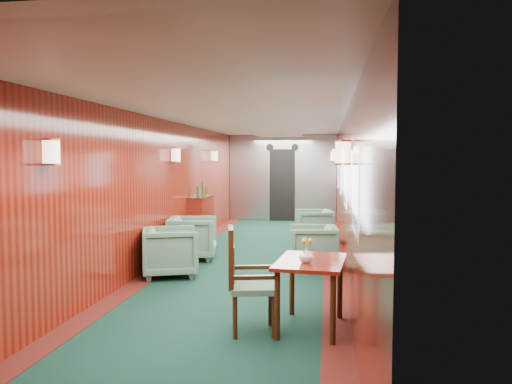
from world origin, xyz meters
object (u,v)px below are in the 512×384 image
(armchair_right_near, at_px, (313,247))
(credenza, at_px, (201,219))
(dining_table, at_px, (311,271))
(armchair_right_far, at_px, (314,226))
(side_chair, at_px, (243,276))
(armchair_left_near, at_px, (171,252))
(armchair_left_far, at_px, (193,238))

(armchair_right_near, bearing_deg, credenza, -137.13)
(dining_table, relative_size, armchair_right_far, 1.34)
(side_chair, xyz_separation_m, armchair_right_near, (0.61, 3.05, -0.23))
(credenza, relative_size, armchair_right_far, 1.66)
(side_chair, distance_m, credenza, 5.47)
(side_chair, height_order, armchair_left_near, side_chair)
(credenza, bearing_deg, side_chair, -71.23)
(armchair_left_near, xyz_separation_m, armchair_right_near, (2.07, 0.83, -0.02))
(armchair_left_near, relative_size, armchair_left_far, 0.98)
(armchair_left_far, height_order, armchair_right_far, armchair_left_far)
(credenza, distance_m, armchair_right_far, 2.35)
(dining_table, bearing_deg, armchair_right_far, 97.12)
(dining_table, height_order, credenza, credenza)
(armchair_left_far, height_order, armchair_right_near, armchair_left_far)
(armchair_right_near, bearing_deg, armchair_right_far, 175.96)
(credenza, distance_m, armchair_left_near, 2.97)
(dining_table, relative_size, side_chair, 0.95)
(armchair_left_near, bearing_deg, armchair_right_far, -51.40)
(dining_table, distance_m, side_chair, 0.69)
(credenza, distance_m, armchair_right_near, 3.18)
(credenza, xyz_separation_m, armchair_right_far, (2.32, 0.34, -0.15))
(armchair_left_near, bearing_deg, dining_table, -153.29)
(armchair_left_near, height_order, armchair_left_far, armchair_left_far)
(credenza, relative_size, armchair_left_far, 1.54)
(side_chair, bearing_deg, armchair_left_near, 111.79)
(side_chair, distance_m, armchair_left_far, 3.78)
(armchair_right_near, bearing_deg, side_chair, -16.40)
(dining_table, bearing_deg, armchair_left_near, 142.55)
(armchair_left_far, distance_m, armchair_right_near, 2.13)
(dining_table, height_order, side_chair, side_chair)
(armchair_left_far, bearing_deg, armchair_left_near, 171.09)
(armchair_left_far, distance_m, armchair_right_far, 2.88)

